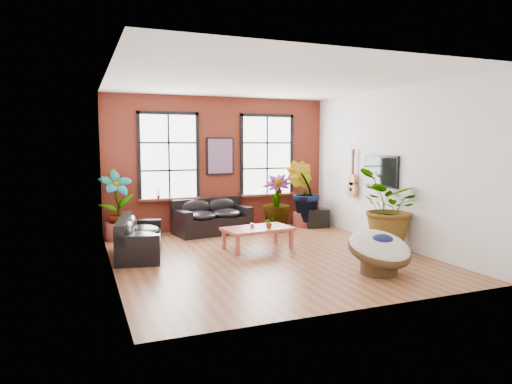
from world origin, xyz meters
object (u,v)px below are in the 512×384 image
papasan_chair (379,250)px  coffee_table (258,230)px  sofa_back (212,218)px  sofa_left (137,238)px

papasan_chair → coffee_table: bearing=112.6°
sofa_back → papasan_chair: size_ratio=1.69×
sofa_back → sofa_left: 2.67m
papasan_chair → sofa_back: bearing=106.5°
sofa_back → sofa_left: size_ratio=0.97×
sofa_back → papasan_chair: (1.71, -4.64, 0.03)m
sofa_back → coffee_table: 2.12m
coffee_table → papasan_chair: (1.27, -2.56, 0.01)m
coffee_table → papasan_chair: papasan_chair is taller
sofa_back → sofa_left: (-2.06, -1.70, -0.04)m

